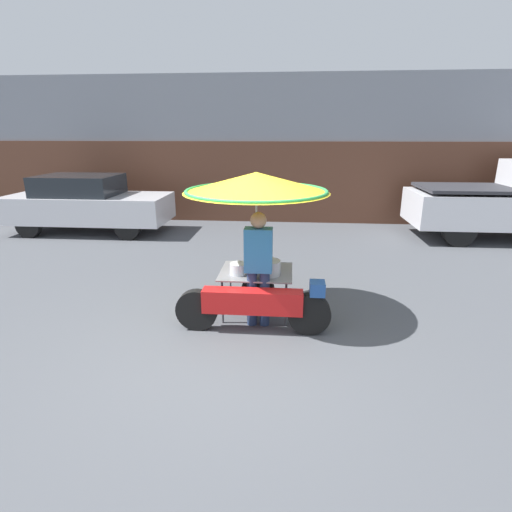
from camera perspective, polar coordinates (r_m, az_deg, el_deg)
The scene contains 5 objects.
ground_plane at distance 5.24m, azimuth -4.13°, elevation -13.21°, with size 36.00×36.00×0.00m, color #4C4F54.
shopfront_building at distance 13.20m, azimuth 1.76°, elevation 14.95°, with size 28.00×2.06×4.27m.
vendor_motorcycle_cart at distance 5.63m, azimuth 0.04°, elevation 7.42°, with size 2.14×2.06×2.13m.
vendor_person at distance 5.50m, azimuth 0.34°, elevation -1.09°, with size 0.38×0.22×1.64m.
parked_car at distance 11.91m, azimuth -22.98°, elevation 6.95°, with size 4.31×1.72×1.56m.
Camera 1 is at (0.76, -4.46, 2.66)m, focal length 28.00 mm.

